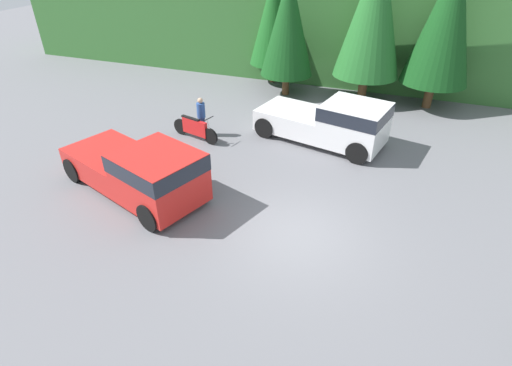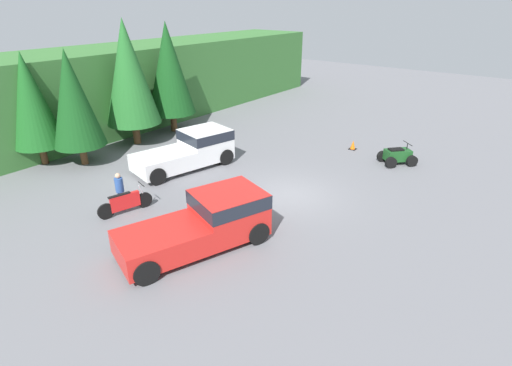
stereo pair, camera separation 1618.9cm
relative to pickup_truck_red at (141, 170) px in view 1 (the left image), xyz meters
name	(u,v)px [view 1 (the left image)]	position (x,y,z in m)	size (l,w,h in m)	color
ground_plane	(295,234)	(5.23, -0.20, -0.99)	(80.00, 80.00, 0.00)	slate
hillside_backdrop	(372,29)	(5.23, 15.80, 1.68)	(44.00, 6.00, 5.34)	#387033
tree_left	(274,17)	(0.30, 12.71, 2.53)	(2.63, 2.63, 5.99)	brown
tree_mid_left	(288,24)	(1.61, 10.92, 2.61)	(2.70, 2.70, 6.13)	brown
tree_mid_right	(374,11)	(5.56, 11.46, 3.35)	(3.25, 3.25, 7.39)	brown
tree_right	(447,19)	(8.76, 11.60, 3.18)	(3.12, 3.12, 7.09)	brown
pickup_truck_red	(141,170)	(0.00, 0.00, 0.00)	(5.79, 3.82, 1.87)	red
pickup_truck_second	(333,121)	(5.05, 5.97, 0.00)	(5.60, 3.29, 1.87)	white
dirt_bike	(195,129)	(-0.41, 4.40, -0.51)	(2.32, 0.84, 1.14)	black
rider_person	(201,115)	(-0.30, 4.84, -0.08)	(0.38, 0.38, 1.68)	navy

